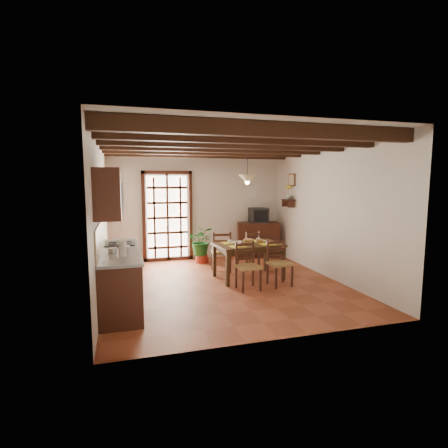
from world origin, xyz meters
name	(u,v)px	position (x,y,z in m)	size (l,w,h in m)	color
ground_plane	(225,284)	(0.00, 0.00, 0.00)	(5.00, 5.00, 0.00)	brown
room_shell	(225,192)	(0.00, 0.00, 1.82)	(4.52, 5.02, 2.81)	silver
ceiling_beams	(225,145)	(0.00, 0.00, 2.69)	(4.50, 4.34, 0.20)	black
french_door	(167,215)	(-0.80, 2.45, 1.18)	(1.26, 0.11, 2.32)	white
kitchen_counter	(120,276)	(-1.96, -0.60, 0.47)	(0.64, 2.25, 1.38)	#361911
upper_cabinet	(108,194)	(-2.08, -1.30, 1.85)	(0.35, 0.80, 0.70)	#361911
range_hood	(112,198)	(-2.05, -0.05, 1.73)	(0.38, 0.60, 0.54)	white
counter_items	(119,246)	(-1.95, -0.51, 0.96)	(0.50, 1.43, 0.25)	black
dining_table	(248,248)	(0.60, 0.30, 0.64)	(1.43, 0.99, 0.73)	#3A2613
chair_near_left	(248,275)	(0.33, -0.42, 0.28)	(0.44, 0.42, 0.89)	olive
chair_near_right	(279,271)	(1.00, -0.35, 0.28)	(0.45, 0.43, 0.88)	olive
chair_far_left	(221,259)	(0.20, 0.96, 0.29)	(0.48, 0.46, 0.92)	olive
chair_far_right	(249,257)	(0.87, 1.02, 0.28)	(0.51, 0.50, 0.89)	olive
table_setting	(248,243)	(0.60, 0.30, 0.74)	(0.99, 0.66, 0.09)	yellow
table_bowl	(237,243)	(0.35, 0.33, 0.76)	(0.22, 0.22, 0.05)	white
sideboard	(258,239)	(1.58, 2.23, 0.46)	(1.09, 0.49, 0.93)	#361911
crt_tv	(258,215)	(1.58, 2.22, 1.12)	(0.48, 0.44, 0.39)	black
fuse_box	(252,191)	(1.50, 2.48, 1.75)	(0.25, 0.03, 0.32)	white
plant_pot	(202,258)	(-0.03, 1.97, 0.11)	(0.37, 0.37, 0.23)	maroon
potted_plant	(202,240)	(-0.03, 1.97, 0.57)	(1.69, 1.45, 1.89)	#144C19
wall_shelf	(288,201)	(2.14, 1.60, 1.51)	(0.20, 0.42, 0.20)	#361911
shelf_vase	(288,196)	(2.14, 1.60, 1.65)	(0.15, 0.15, 0.15)	#B2BFB2
shelf_flowers	(289,188)	(2.14, 1.60, 1.86)	(0.14, 0.14, 0.36)	yellow
framed_picture	(292,180)	(2.22, 1.60, 2.05)	(0.03, 0.32, 0.32)	brown
pendant_lamp	(247,178)	(0.60, 0.40, 2.08)	(0.36, 0.36, 0.84)	black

